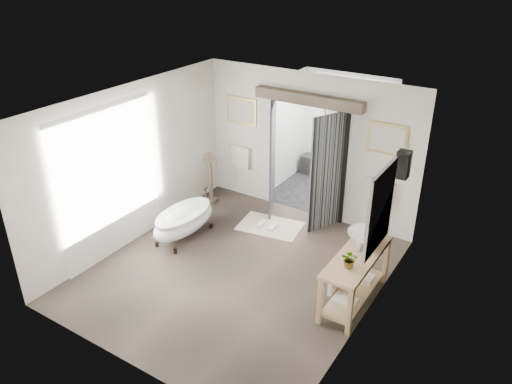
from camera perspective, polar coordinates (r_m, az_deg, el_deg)
ground_plane at (r=8.62m, az=-2.16°, el=-8.98°), size 5.00×5.00×0.00m
room_shell at (r=7.62m, az=-3.13°, el=2.12°), size 4.52×5.02×2.91m
shower_room at (r=11.31m, az=9.28°, el=4.92°), size 2.22×2.01×2.51m
back_wall_dressing at (r=9.65m, az=5.49°, el=5.51°), size 3.82×0.77×2.52m
clawfoot_tub at (r=9.45m, az=-8.26°, el=-3.20°), size 0.68×1.51×0.74m
vanity at (r=7.81m, az=11.09°, el=-9.21°), size 0.57×1.60×0.85m
pedestal_mirror at (r=10.61m, az=-5.20°, el=1.26°), size 0.34×0.22×1.15m
rug at (r=9.86m, az=1.63°, el=-3.91°), size 1.31×0.97×0.01m
slippers at (r=9.82m, az=1.29°, el=-3.80°), size 0.39×0.29×0.05m
basin at (r=7.89m, az=12.36°, el=-5.09°), size 0.65×0.65×0.19m
plant at (r=7.26m, az=10.71°, el=-7.58°), size 0.29×0.26×0.27m
soap_bottle_a at (r=7.70m, az=11.58°, el=-5.93°), size 0.10×0.10×0.17m
soap_bottle_b at (r=8.04m, az=12.87°, el=-4.61°), size 0.17×0.17×0.17m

